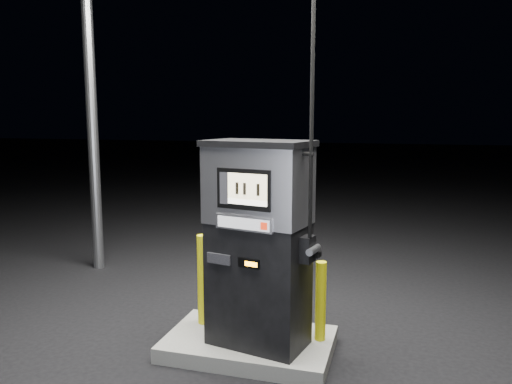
# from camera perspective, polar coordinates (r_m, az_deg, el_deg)

# --- Properties ---
(ground) EXTENTS (80.00, 80.00, 0.00)m
(ground) POSITION_cam_1_polar(r_m,az_deg,el_deg) (5.13, -0.78, -17.73)
(ground) COLOR black
(ground) RESTS_ON ground
(pump_island) EXTENTS (1.60, 1.00, 0.15)m
(pump_island) POSITION_cam_1_polar(r_m,az_deg,el_deg) (5.09, -0.78, -16.98)
(pump_island) COLOR slate
(pump_island) RESTS_ON ground
(fuel_dispenser) EXTENTS (1.10, 0.75, 3.97)m
(fuel_dispenser) POSITION_cam_1_polar(r_m,az_deg,el_deg) (4.60, 0.29, -5.74)
(fuel_dispenser) COLOR black
(fuel_dispenser) RESTS_ON pump_island
(bollard_left) EXTENTS (0.16, 0.16, 0.93)m
(bollard_left) POSITION_cam_1_polar(r_m,az_deg,el_deg) (5.23, -6.02, -9.91)
(bollard_left) COLOR #D0CB0B
(bollard_left) RESTS_ON pump_island
(bollard_right) EXTENTS (0.13, 0.13, 0.77)m
(bollard_right) POSITION_cam_1_polar(r_m,az_deg,el_deg) (4.90, 7.39, -12.26)
(bollard_right) COLOR #D0CB0B
(bollard_right) RESTS_ON pump_island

